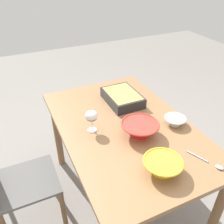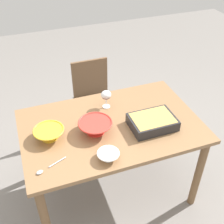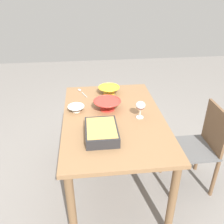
# 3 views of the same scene
# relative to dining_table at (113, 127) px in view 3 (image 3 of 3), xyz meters

# --- Properties ---
(ground_plane) EXTENTS (8.00, 8.00, 0.00)m
(ground_plane) POSITION_rel_dining_table_xyz_m (0.00, 0.00, -0.66)
(ground_plane) COLOR gray
(dining_table) EXTENTS (1.34, 0.86, 0.77)m
(dining_table) POSITION_rel_dining_table_xyz_m (0.00, 0.00, 0.00)
(dining_table) COLOR olive
(dining_table) RESTS_ON ground_plane
(chair) EXTENTS (0.39, 0.42, 0.85)m
(chair) POSITION_rel_dining_table_xyz_m (-0.10, -0.79, -0.20)
(chair) COLOR #595959
(chair) RESTS_ON ground_plane
(wine_glass) EXTENTS (0.08, 0.08, 0.15)m
(wine_glass) POSITION_rel_dining_table_xyz_m (-0.04, -0.22, 0.21)
(wine_glass) COLOR white
(wine_glass) RESTS_ON dining_table
(casserole_dish) EXTENTS (0.33, 0.24, 0.08)m
(casserole_dish) POSITION_rel_dining_table_xyz_m (-0.28, 0.12, 0.15)
(casserole_dish) COLOR #262628
(casserole_dish) RESTS_ON dining_table
(mixing_bowl) EXTENTS (0.25, 0.25, 0.09)m
(mixing_bowl) POSITION_rel_dining_table_xyz_m (0.13, 0.04, 0.16)
(mixing_bowl) COLOR red
(mixing_bowl) RESTS_ON dining_table
(small_bowl) EXTENTS (0.22, 0.22, 0.08)m
(small_bowl) POSITION_rel_dining_table_xyz_m (0.46, -0.01, 0.15)
(small_bowl) COLOR yellow
(small_bowl) RESTS_ON dining_table
(serving_bowl) EXTENTS (0.15, 0.15, 0.05)m
(serving_bowl) POSITION_rel_dining_table_xyz_m (0.13, 0.32, 0.14)
(serving_bowl) COLOR white
(serving_bowl) RESTS_ON dining_table
(serving_spoon) EXTENTS (0.21, 0.10, 0.01)m
(serving_spoon) POSITION_rel_dining_table_xyz_m (0.54, 0.28, 0.11)
(serving_spoon) COLOR silver
(serving_spoon) RESTS_ON dining_table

